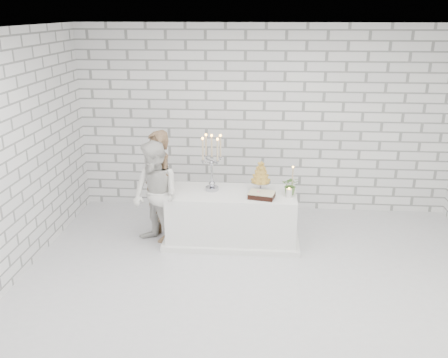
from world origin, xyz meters
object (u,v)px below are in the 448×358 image
(cake_table, at_px, (232,217))
(bride, at_px, (156,196))
(croquembouche, at_px, (261,176))
(candelabra, at_px, (212,163))
(groom, at_px, (159,186))

(cake_table, height_order, bride, bride)
(croquembouche, bearing_deg, cake_table, -167.94)
(cake_table, height_order, croquembouche, croquembouche)
(bride, bearing_deg, candelabra, 62.13)
(candelabra, xyz_separation_m, croquembouche, (0.69, 0.03, -0.18))
(cake_table, xyz_separation_m, candelabra, (-0.29, 0.06, 0.78))
(bride, relative_size, croquembouche, 3.36)
(cake_table, xyz_separation_m, bride, (-1.04, -0.24, 0.38))
(groom, height_order, bride, groom)
(groom, height_order, candelabra, groom)
(groom, relative_size, croquembouche, 3.58)
(groom, xyz_separation_m, croquembouche, (1.44, 0.07, 0.17))
(candelabra, distance_m, croquembouche, 0.71)
(groom, bearing_deg, bride, -35.19)
(bride, xyz_separation_m, candelabra, (0.75, 0.30, 0.40))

